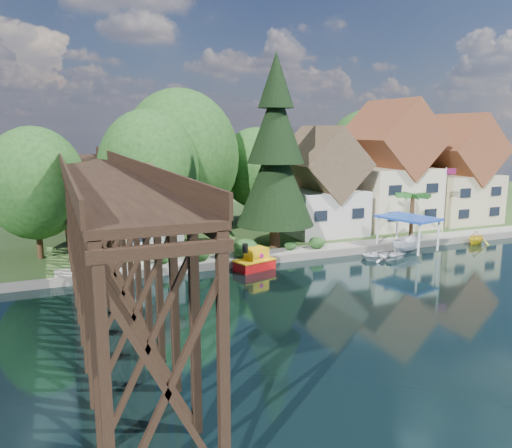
# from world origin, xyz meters

# --- Properties ---
(ground) EXTENTS (140.00, 140.00, 0.00)m
(ground) POSITION_xyz_m (0.00, 0.00, 0.00)
(ground) COLOR black
(ground) RESTS_ON ground
(bank) EXTENTS (140.00, 52.00, 0.50)m
(bank) POSITION_xyz_m (0.00, 34.00, 0.25)
(bank) COLOR #2C471C
(bank) RESTS_ON ground
(seawall) EXTENTS (60.00, 0.40, 0.62)m
(seawall) POSITION_xyz_m (4.00, 8.00, 0.31)
(seawall) COLOR slate
(seawall) RESTS_ON ground
(promenade) EXTENTS (50.00, 2.60, 0.06)m
(promenade) POSITION_xyz_m (6.00, 9.30, 0.53)
(promenade) COLOR gray
(promenade) RESTS_ON bank
(trestle_bridge) EXTENTS (4.12, 44.18, 9.30)m
(trestle_bridge) POSITION_xyz_m (-16.00, 5.17, 5.35)
(trestle_bridge) COLOR black
(trestle_bridge) RESTS_ON ground
(house_left) EXTENTS (7.64, 8.64, 11.02)m
(house_left) POSITION_xyz_m (7.00, 16.00, 5.14)
(house_left) COLOR beige
(house_left) RESTS_ON bank
(house_center) EXTENTS (8.65, 9.18, 13.89)m
(house_center) POSITION_xyz_m (16.00, 16.50, 6.42)
(house_center) COLOR beige
(house_center) RESTS_ON bank
(house_right) EXTENTS (8.15, 8.64, 12.45)m
(house_right) POSITION_xyz_m (25.00, 16.00, 5.78)
(house_right) COLOR #C8BB8F
(house_right) RESTS_ON bank
(shed) EXTENTS (5.09, 5.40, 7.85)m
(shed) POSITION_xyz_m (-11.00, 14.50, 3.83)
(shed) COLOR beige
(shed) RESTS_ON bank
(bg_trees) EXTENTS (49.90, 13.30, 10.57)m
(bg_trees) POSITION_xyz_m (1.00, 21.25, 7.29)
(bg_trees) COLOR #382314
(bg_trees) RESTS_ON bank
(shrubs) EXTENTS (15.76, 2.47, 1.70)m
(shrubs) POSITION_xyz_m (-4.60, 9.26, 1.23)
(shrubs) COLOR #204518
(shrubs) RESTS_ON bank
(conifer) EXTENTS (6.98, 6.98, 17.20)m
(conifer) POSITION_xyz_m (-0.22, 11.29, 8.78)
(conifer) COLOR #382314
(conifer) RESTS_ON bank
(palm_tree) EXTENTS (3.74, 3.74, 4.72)m
(palm_tree) POSITION_xyz_m (13.93, 9.85, 4.62)
(palm_tree) COLOR #382314
(palm_tree) RESTS_ON bank
(flagpole) EXTENTS (1.07, 0.33, 6.95)m
(flagpole) POSITION_xyz_m (17.49, 9.26, 4.76)
(flagpole) COLOR white
(flagpole) RESTS_ON bank
(tugboat) EXTENTS (3.58, 2.60, 2.33)m
(tugboat) POSITION_xyz_m (-4.05, 6.75, 0.70)
(tugboat) COLOR red
(tugboat) RESTS_ON ground
(boat_white_a) EXTENTS (4.48, 3.62, 0.82)m
(boat_white_a) POSITION_xyz_m (7.73, 5.60, 0.41)
(boat_white_a) COLOR white
(boat_white_a) RESTS_ON ground
(boat_canopy) EXTENTS (4.71, 5.85, 3.30)m
(boat_canopy) POSITION_xyz_m (11.12, 6.95, 1.41)
(boat_canopy) COLOR white
(boat_canopy) RESTS_ON ground
(boat_yellow) EXTENTS (3.59, 3.40, 1.49)m
(boat_yellow) POSITION_xyz_m (19.68, 7.06, 0.74)
(boat_yellow) COLOR yellow
(boat_yellow) RESTS_ON ground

